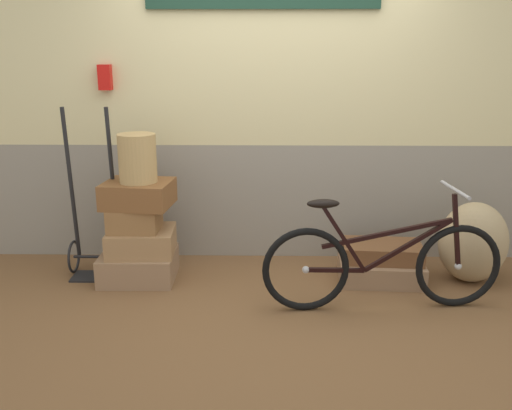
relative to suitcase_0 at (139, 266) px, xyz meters
name	(u,v)px	position (x,y,z in m)	size (l,w,h in m)	color
ground	(275,295)	(1.07, -0.23, -0.14)	(8.74, 5.20, 0.06)	brown
station_building	(276,91)	(1.08, 0.62, 1.31)	(6.74, 0.74, 2.83)	gray
suitcase_0	(139,266)	(0.00, 0.00, 0.00)	(0.57, 0.49, 0.22)	#937051
suitcase_1	(141,241)	(0.03, 0.00, 0.20)	(0.50, 0.42, 0.19)	#9E754C
suitcase_2	(135,218)	(-0.01, 0.00, 0.39)	(0.38, 0.34, 0.18)	olive
suitcase_3	(138,194)	(0.02, 0.03, 0.58)	(0.50, 0.42, 0.19)	brown
suitcase_4	(380,270)	(1.90, 0.00, -0.03)	(0.64, 0.44, 0.16)	#937051
suitcase_5	(382,251)	(1.91, 0.03, 0.12)	(0.60, 0.37, 0.13)	brown
wicker_basket	(137,158)	(0.03, 0.02, 0.85)	(0.28, 0.28, 0.37)	tan
luggage_trolley	(95,235)	(-0.36, 0.10, 0.22)	(0.41, 0.35, 1.34)	black
burlap_sack	(473,242)	(2.60, 0.00, 0.21)	(0.52, 0.45, 0.63)	tan
bicycle	(382,264)	(1.80, -0.49, 0.22)	(1.67, 0.46, 0.86)	black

